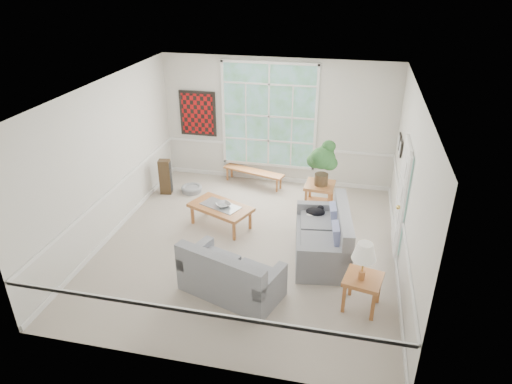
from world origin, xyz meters
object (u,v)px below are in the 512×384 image
Objects in this scene: loveseat_front at (231,270)px; end_table at (319,197)px; coffee_table at (221,216)px; side_table at (362,292)px; loveseat_right at (322,233)px.

loveseat_front is 3.33m from end_table.
side_table is at bearing -10.64° from coffee_table.
loveseat_right is at bearing 119.80° from side_table.
loveseat_right reaches higher than loveseat_front.
side_table is at bearing 21.24° from loveseat_front.
loveseat_right reaches higher than side_table.
side_table is (0.74, -1.29, -0.20)m from loveseat_right.
end_table is at bearing 54.74° from coffee_table.
loveseat_right reaches higher than end_table.
loveseat_right is 2.90× the size of end_table.
loveseat_front is at bearing -45.58° from coffee_table.
loveseat_front reaches higher than end_table.
loveseat_right is 1.10× the size of loveseat_front.
coffee_table is at bearing 155.80° from loveseat_right.
side_table reaches higher than coffee_table.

